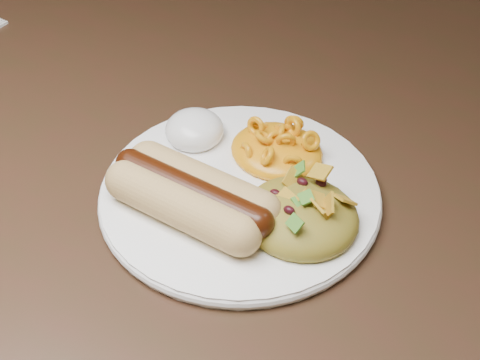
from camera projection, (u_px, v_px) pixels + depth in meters
The scene contains 6 objects.
table at pixel (226, 158), 0.76m from camera, with size 1.60×0.90×0.75m.
plate at pixel (240, 195), 0.57m from camera, with size 0.22×0.22×0.01m, color white.
hotdog at pixel (192, 195), 0.54m from camera, with size 0.12×0.07×0.03m.
mac_and_cheese at pixel (277, 141), 0.59m from camera, with size 0.08×0.07×0.03m, color orange.
sour_cream at pixel (194, 123), 0.61m from camera, with size 0.05×0.05×0.03m, color white.
taco_salad at pixel (301, 209), 0.53m from camera, with size 0.09×0.08×0.04m.
Camera 1 is at (0.34, -0.47, 1.15)m, focal length 55.00 mm.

